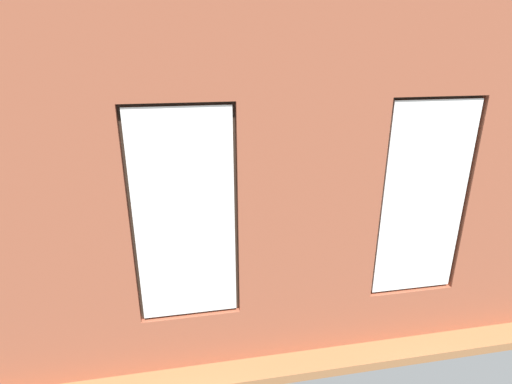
% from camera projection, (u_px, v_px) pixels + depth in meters
% --- Properties ---
extents(ground_plane, '(6.95, 6.11, 0.10)m').
position_uv_depth(ground_plane, '(257.00, 239.00, 6.80)').
color(ground_plane, '#99663D').
extents(brick_wall_with_windows, '(6.35, 0.30, 3.42)m').
position_uv_depth(brick_wall_with_windows, '(310.00, 199.00, 3.73)').
color(brick_wall_with_windows, '#9E5138').
rests_on(brick_wall_with_windows, ground_plane).
extents(white_wall_right, '(0.10, 5.11, 3.42)m').
position_uv_depth(white_wall_right, '(36.00, 149.00, 5.48)').
color(white_wall_right, white).
rests_on(white_wall_right, ground_plane).
extents(couch_by_window, '(1.98, 0.87, 0.80)m').
position_uv_depth(couch_by_window, '(220.00, 293.00, 4.66)').
color(couch_by_window, black).
rests_on(couch_by_window, ground_plane).
extents(couch_left, '(0.98, 1.76, 0.80)m').
position_uv_depth(couch_left, '(418.00, 227.00, 6.36)').
color(couch_left, black).
rests_on(couch_left, ground_plane).
extents(coffee_table, '(1.34, 0.82, 0.44)m').
position_uv_depth(coffee_table, '(241.00, 221.00, 6.43)').
color(coffee_table, '#A87547').
rests_on(coffee_table, ground_plane).
extents(cup_ceramic, '(0.08, 0.08, 0.10)m').
position_uv_depth(cup_ceramic, '(229.00, 213.00, 6.46)').
color(cup_ceramic, '#33567F').
rests_on(cup_ceramic, coffee_table).
extents(candle_jar, '(0.08, 0.08, 0.13)m').
position_uv_depth(candle_jar, '(241.00, 214.00, 6.39)').
color(candle_jar, '#B7333D').
rests_on(candle_jar, coffee_table).
extents(table_plant_small, '(0.15, 0.15, 0.25)m').
position_uv_depth(table_plant_small, '(216.00, 215.00, 6.18)').
color(table_plant_small, gray).
rests_on(table_plant_small, coffee_table).
extents(remote_silver, '(0.18, 0.09, 0.02)m').
position_uv_depth(remote_silver, '(261.00, 212.00, 6.60)').
color(remote_silver, '#B2B2B7').
rests_on(remote_silver, coffee_table).
extents(remote_black, '(0.18, 0.08, 0.02)m').
position_uv_depth(remote_black, '(248.00, 220.00, 6.31)').
color(remote_black, black).
rests_on(remote_black, coffee_table).
extents(media_console, '(1.30, 0.42, 0.48)m').
position_uv_depth(media_console, '(86.00, 224.00, 6.68)').
color(media_console, black).
rests_on(media_console, ground_plane).
extents(tv_flatscreen, '(1.14, 0.20, 0.77)m').
position_uv_depth(tv_flatscreen, '(80.00, 189.00, 6.46)').
color(tv_flatscreen, black).
rests_on(tv_flatscreen, media_console).
extents(papasan_chair, '(1.04, 1.04, 0.67)m').
position_uv_depth(papasan_chair, '(251.00, 181.00, 8.16)').
color(papasan_chair, olive).
rests_on(papasan_chair, ground_plane).
extents(potted_plant_between_couches, '(0.73, 0.72, 1.25)m').
position_uv_depth(potted_plant_between_couches, '(336.00, 265.00, 4.88)').
color(potted_plant_between_couches, beige).
rests_on(potted_plant_between_couches, ground_plane).
extents(potted_plant_by_left_couch, '(0.27, 0.27, 0.53)m').
position_uv_depth(potted_plant_by_left_couch, '(360.00, 198.00, 7.49)').
color(potted_plant_by_left_couch, '#47423D').
rests_on(potted_plant_by_left_couch, ground_plane).
extents(potted_plant_near_tv, '(0.95, 0.95, 1.49)m').
position_uv_depth(potted_plant_near_tv, '(104.00, 217.00, 5.55)').
color(potted_plant_near_tv, gray).
rests_on(potted_plant_near_tv, ground_plane).
extents(potted_plant_foreground_right, '(0.52, 0.52, 0.73)m').
position_uv_depth(potted_plant_foreground_right, '(116.00, 182.00, 8.04)').
color(potted_plant_foreground_right, '#47423D').
rests_on(potted_plant_foreground_right, ground_plane).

